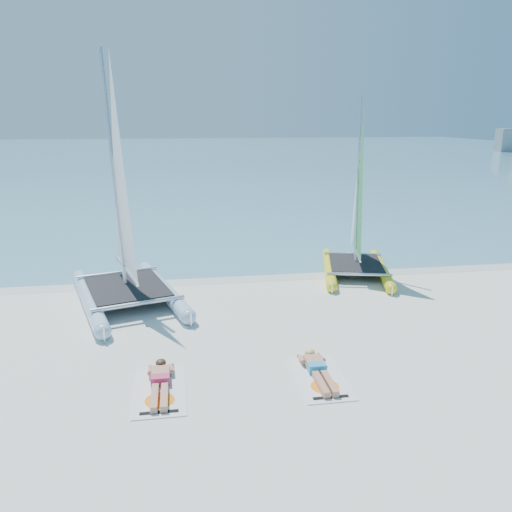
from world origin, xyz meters
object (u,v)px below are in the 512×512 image
(catamaran_blue, at_px, (122,227))
(sunbather_a, at_px, (160,381))
(towel_a, at_px, (160,391))
(towel_b, at_px, (320,378))
(sunbather_b, at_px, (318,369))
(catamaran_yellow, at_px, (357,216))

(catamaran_blue, relative_size, sunbather_a, 4.22)
(towel_a, xyz_separation_m, towel_b, (3.21, 0.00, 0.00))
(catamaran_blue, height_order, sunbather_a, catamaran_blue)
(catamaran_blue, height_order, towel_a, catamaran_blue)
(catamaran_blue, distance_m, sunbather_b, 6.97)
(towel_b, bearing_deg, catamaran_blue, 129.18)
(catamaran_yellow, xyz_separation_m, towel_b, (-3.26, -7.12, -1.89))
(catamaran_blue, distance_m, towel_a, 5.81)
(sunbather_a, distance_m, towel_b, 3.22)
(towel_a, distance_m, sunbather_a, 0.22)
(sunbather_a, bearing_deg, towel_a, -90.00)
(towel_a, xyz_separation_m, sunbather_b, (3.21, 0.19, 0.11))
(towel_a, height_order, sunbather_b, sunbather_b)
(catamaran_blue, distance_m, catamaran_yellow, 7.79)
(sunbather_a, bearing_deg, sunbather_b, 0.05)
(catamaran_blue, relative_size, towel_a, 3.94)
(catamaran_blue, distance_m, towel_b, 7.15)
(towel_b, xyz_separation_m, sunbather_b, (0.00, 0.19, 0.11))
(catamaran_blue, distance_m, sunbather_a, 5.60)
(sunbather_a, height_order, sunbather_b, same)
(towel_a, xyz_separation_m, sunbather_a, (0.00, 0.19, 0.11))
(catamaran_yellow, height_order, towel_a, catamaran_yellow)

